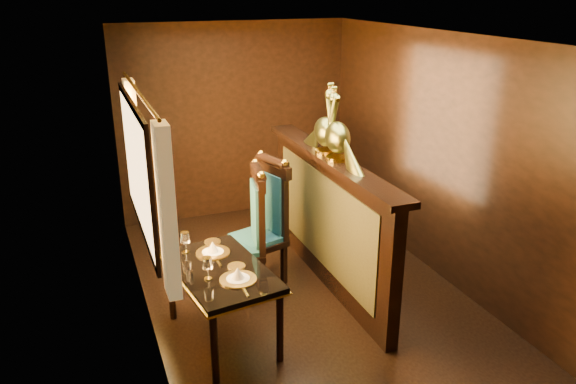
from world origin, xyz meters
The scene contains 8 objects.
ground centered at (0.00, 0.00, 0.00)m, with size 5.00×5.00×0.00m, color black.
room_shell centered at (-0.09, 0.02, 1.58)m, with size 3.04×5.04×2.52m.
partition centered at (0.32, 0.30, 0.71)m, with size 0.26×2.70×1.36m.
dining_table centered at (-0.95, -0.29, 0.62)m, with size 0.87×1.26×0.89m.
chair_left centered at (-0.47, 0.38, 0.69)m, with size 0.55×0.57×1.33m.
chair_right centered at (-0.24, 0.59, 0.70)m, with size 0.61×0.62×1.34m.
peacock_left centered at (0.33, 0.16, 1.71)m, with size 0.22×0.59×0.70m, color #18492B, non-canonical shape.
peacock_right centered at (0.33, 0.42, 1.70)m, with size 0.21×0.57×0.68m, color #18492B, non-canonical shape.
Camera 1 is at (-1.92, -4.39, 2.92)m, focal length 35.00 mm.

